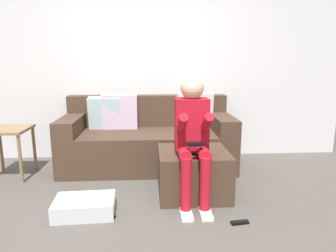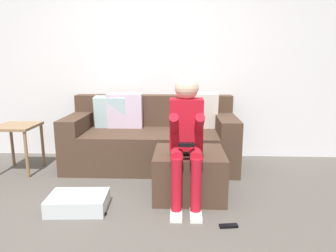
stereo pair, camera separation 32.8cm
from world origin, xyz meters
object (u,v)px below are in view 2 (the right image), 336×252
Objects in this scene: person_seated at (186,131)px; remote_near_ottoman at (228,226)px; storage_bin at (78,202)px; side_table at (17,133)px; couch_sectional at (152,138)px; remote_by_storage_bin at (98,212)px; ottoman at (189,173)px.

person_seated is 0.88m from remote_near_ottoman.
storage_bin is 0.90× the size of side_table.
remote_by_storage_bin is (-0.35, -1.33, -0.33)m from couch_sectional.
ottoman is at bearing 65.35° from remote_by_storage_bin.
remote_by_storage_bin is at bearing -152.83° from ottoman.
remote_near_ottoman is (0.30, -0.61, -0.21)m from ottoman.
ottoman is 1.19× the size of side_table.
storage_bin is at bearing -168.04° from person_seated.
ottoman reaches higher than remote_by_storage_bin.
storage_bin is at bearing -43.08° from side_table.
side_table is (-1.98, 0.76, -0.22)m from person_seated.
side_table reaches higher than ottoman.
couch_sectional is 1.60m from side_table.
ottoman is 4.57× the size of remote_near_ottoman.
person_seated is at bearing -102.32° from ottoman.
couch_sectional is 1.77× the size of person_seated.
couch_sectional reaches higher than side_table.
side_table is (-1.56, -0.32, 0.12)m from couch_sectional.
remote_by_storage_bin is (0.19, -0.05, -0.06)m from storage_bin.
side_table reaches higher than remote_by_storage_bin.
remote_near_ottoman is 0.83× the size of remote_by_storage_bin.
person_seated reaches higher than storage_bin.
storage_bin is 2.86× the size of remote_by_storage_bin.
remote_near_ottoman is 1.12m from remote_by_storage_bin.
person_seated is 6.59× the size of remote_by_storage_bin.
person_seated reaches higher than ottoman.
person_seated is (0.42, -1.08, 0.34)m from couch_sectional.
side_table is at bearing 159.17° from person_seated.
remote_near_ottoman is at bearing -27.36° from side_table.
person_seated is 7.92× the size of remote_near_ottoman.
couch_sectional is 1.73m from remote_near_ottoman.
couch_sectional is at bearing 108.05° from remote_near_ottoman.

